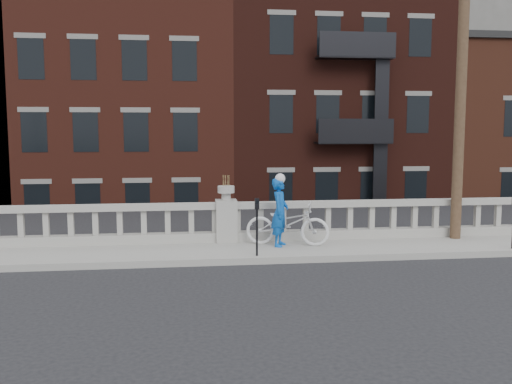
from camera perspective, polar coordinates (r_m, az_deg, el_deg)
The scene contains 9 objects.
ground at distance 11.33m, azimuth -1.47°, elevation -9.62°, with size 120.00×120.00×0.00m, color black.
sidewalk at distance 14.21m, azimuth -2.69°, elevation -5.99°, with size 32.00×2.20×0.15m, color #9A978F.
balustrade at distance 15.03m, azimuth -2.99°, elevation -3.11°, with size 28.00×0.34×1.03m.
planter_pedestal at distance 15.00m, azimuth -3.00°, elevation -2.39°, with size 0.55×0.55×1.76m.
lower_level at distance 33.92m, azimuth -4.47°, elevation 5.59°, with size 80.00×44.00×20.80m.
utility_pole at distance 16.30m, azimuth 19.96°, elevation 13.48°, with size 1.60×0.28×10.00m.
parking_meter_a at distance 13.26m, azimuth 0.09°, elevation -2.83°, with size 0.10×0.09×1.36m.
bicycle at distance 14.56m, azimuth 3.17°, elevation -3.15°, with size 0.74×2.12×1.12m, color silver.
cyclist at distance 14.39m, azimuth 2.41°, elevation -2.01°, with size 0.63×0.42×1.74m, color #0B4DAB.
Camera 1 is at (-1.09, -10.83, 3.14)m, focal length 40.00 mm.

